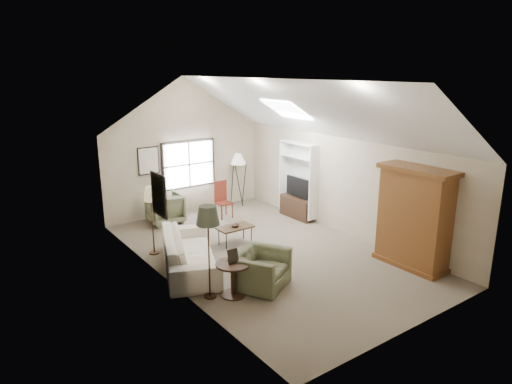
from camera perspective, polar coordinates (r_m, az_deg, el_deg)
room_shell at (r=10.03m, az=1.35°, el=9.52°), size 5.01×8.01×4.00m
window at (r=13.69m, az=-8.39°, el=3.45°), size 1.72×0.08×1.42m
skylight at (r=11.54m, az=3.86°, el=10.29°), size 0.80×1.20×0.52m
wall_art at (r=11.02m, az=-12.72°, el=1.86°), size 1.97×3.71×0.88m
armoire at (r=10.38m, az=19.17°, el=-3.05°), size 0.60×1.50×2.20m
tv_alcove at (r=13.07m, az=5.28°, el=1.64°), size 0.32×1.30×2.10m
media_console at (r=13.28m, az=5.13°, el=-1.94°), size 0.34×1.18×0.60m
tv_panel at (r=13.11m, az=5.19°, el=0.65°), size 0.05×0.90×0.55m
sofa at (r=10.03m, az=-8.37°, el=-7.34°), size 1.94×2.84×0.77m
armchair_near at (r=9.17m, az=0.58°, el=-9.63°), size 1.41×1.36×0.71m
armchair_far at (r=12.99m, az=-11.30°, el=-2.04°), size 0.95×0.97×0.83m
coffee_table at (r=11.31m, az=-2.62°, el=-5.41°), size 0.88×0.49×0.45m
bowl at (r=11.22m, az=-2.63°, el=-4.22°), size 0.21×0.21×0.05m
side_table at (r=8.82m, az=-2.86°, el=-10.84°), size 0.86×0.86×0.66m
side_chair at (r=13.20m, az=-4.04°, el=-0.97°), size 0.42×0.42×1.06m
tripod_lamp at (r=14.38m, az=-2.21°, el=1.67°), size 0.55×0.55×1.67m
dark_lamp at (r=8.55m, az=-5.92°, el=-7.45°), size 0.57×0.57×1.84m
tan_lamp at (r=10.78m, az=-12.83°, el=-3.42°), size 0.43×0.43×1.66m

